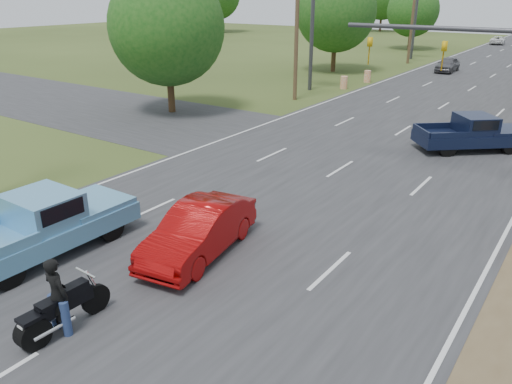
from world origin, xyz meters
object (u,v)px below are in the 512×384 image
Objects in this scene: distant_car_grey at (448,65)px; distant_car_white at (498,40)px; blue_pickup at (46,223)px; red_convertible at (199,231)px; rider at (58,298)px; navy_pickup at (474,133)px; motorcycle at (57,313)px.

distant_car_grey is 32.36m from distant_car_white.
blue_pickup is 43.78m from distant_car_grey.
red_convertible is 0.81× the size of blue_pickup.
navy_pickup is (4.27, 20.30, -0.02)m from rider.
distant_car_grey is (-8.26, 25.63, -0.18)m from navy_pickup.
distant_car_white is (-1.58, 32.33, -0.12)m from distant_car_grey.
distant_car_grey is at bearing 86.10° from red_convertible.
distant_car_white is at bearing 84.80° from red_convertible.
navy_pickup reaches higher than distant_car_white.
motorcycle is 0.45× the size of navy_pickup.
motorcycle is at bearing 90.00° from rider.
motorcycle is 4.29m from blue_pickup.
red_convertible is 73.88m from distant_car_white.
navy_pickup is (4.10, 15.70, 0.13)m from red_convertible.
red_convertible reaches higher than distant_car_white.
red_convertible is 16.22m from navy_pickup.
motorcycle is at bearing -52.99° from navy_pickup.
motorcycle is 0.57× the size of distant_car_white.
rider is 78.46m from distant_car_white.
distant_car_grey is 0.98× the size of distant_car_white.
blue_pickup reaches higher than distant_car_grey.
blue_pickup is 1.34× the size of distant_car_white.
distant_car_white is at bearing 148.49° from navy_pickup.
rider is at bearing -30.15° from blue_pickup.
blue_pickup is at bearing -28.46° from rider.
red_convertible is 41.54m from distant_car_grey.
motorcycle is 20.81m from navy_pickup.
distant_car_white is at bearing 91.47° from distant_car_grey.
navy_pickup reaches higher than distant_car_grey.
blue_pickup is 76.13m from distant_car_white.
distant_car_grey is (-4.16, 41.33, -0.05)m from red_convertible.
rider reaches higher than navy_pickup.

